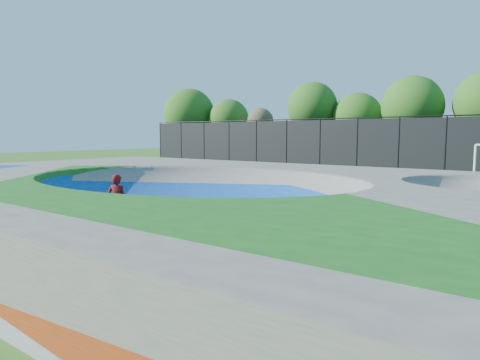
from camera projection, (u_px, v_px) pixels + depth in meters
name	position (u px, v px, depth m)	size (l,w,h in m)	color
ground	(192.00, 224.00, 13.16)	(120.00, 120.00, 0.00)	#2D5918
skate_deck	(191.00, 200.00, 13.08)	(22.00, 14.00, 1.50)	gray
skater	(117.00, 202.00, 12.40)	(0.59, 0.39, 1.62)	#BA110E
skateboard	(118.00, 228.00, 12.48)	(0.78, 0.22, 0.05)	black
fence	(399.00, 144.00, 29.70)	(48.09, 0.09, 4.04)	black
treeline	(470.00, 105.00, 31.27)	(53.91, 7.19, 8.18)	#473023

